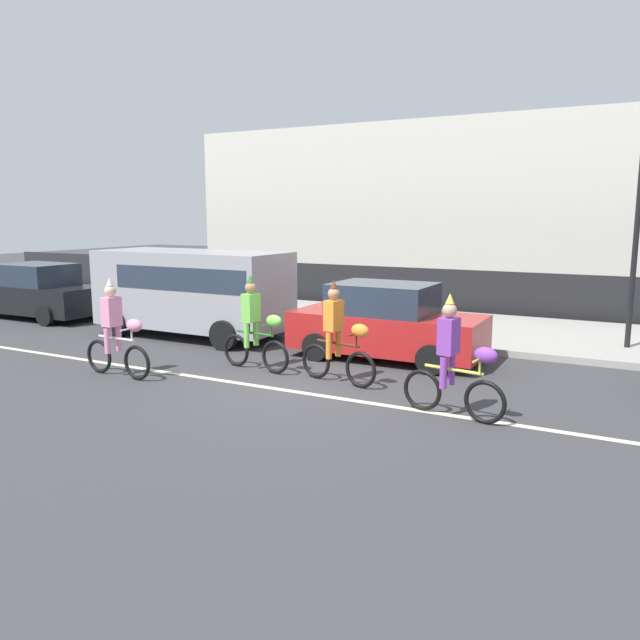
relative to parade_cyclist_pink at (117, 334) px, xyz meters
The scene contains 13 objects.
ground_plane 3.71m from the parade_cyclist_pink, 18.94° to the left, with size 80.00×80.00×0.00m, color #38383A.
road_centre_line 3.59m from the parade_cyclist_pink, 11.15° to the left, with size 36.00×0.14×0.01m, color beige.
sidewalk_curb 8.44m from the parade_cyclist_pink, 65.97° to the left, with size 60.00×5.00×0.15m, color #9E9B93.
fence_line 11.12m from the parade_cyclist_pink, 72.07° to the left, with size 40.00×0.08×1.40m, color black.
building_backdrop 19.82m from the parade_cyclist_pink, 77.20° to the left, with size 28.00×8.00×6.73m, color beige.
parade_cyclist_pink is the anchor object (origin of this frame).
parade_cyclist_lime 2.65m from the parade_cyclist_pink, 39.03° to the left, with size 1.71×0.52×1.92m.
parade_cyclist_orange 4.25m from the parade_cyclist_pink, 21.49° to the left, with size 1.70×0.55×1.92m.
parade_cyclist_purple 6.42m from the parade_cyclist_pink, ahead, with size 1.71×0.53×1.92m.
parked_van_grey 4.09m from the parade_cyclist_pink, 107.83° to the left, with size 5.00×2.22×2.18m.
parked_car_black 8.26m from the parade_cyclist_pink, 151.28° to the left, with size 4.10×1.92×1.64m.
parked_car_red 5.51m from the parade_cyclist_pink, 43.67° to the left, with size 4.10×1.92×1.64m.
pedestrian_onlooker 7.39m from the parade_cyclist_pink, 120.04° to the left, with size 0.32×0.20×1.62m.
Camera 1 is at (5.47, -9.69, 3.09)m, focal length 35.00 mm.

